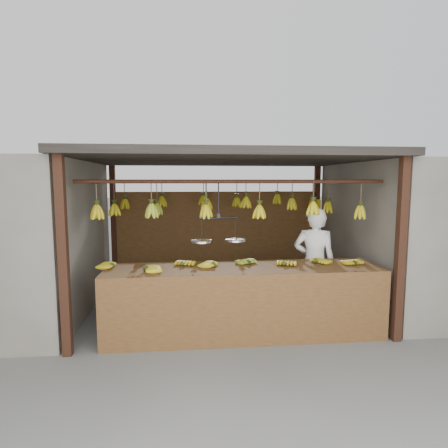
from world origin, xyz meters
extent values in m
plane|color=#5B5B57|center=(0.00, 0.00, 0.00)|extent=(80.00, 80.00, 0.00)
cube|color=black|center=(-2.00, -1.50, 1.15)|extent=(0.10, 0.10, 2.30)
cube|color=black|center=(2.00, -1.50, 1.15)|extent=(0.10, 0.10, 2.30)
cube|color=black|center=(-2.00, 1.50, 1.15)|extent=(0.10, 0.10, 2.30)
cube|color=black|center=(2.00, 1.50, 1.15)|extent=(0.10, 0.10, 2.30)
cube|color=black|center=(0.00, 0.00, 2.35)|extent=(4.30, 3.30, 0.10)
cylinder|color=black|center=(0.00, -1.00, 2.00)|extent=(4.00, 0.05, 0.05)
cylinder|color=black|center=(0.00, 0.00, 2.00)|extent=(4.00, 0.05, 0.05)
cylinder|color=black|center=(0.00, 1.00, 2.00)|extent=(4.00, 0.05, 0.05)
cube|color=brown|center=(0.00, 1.50, 0.90)|extent=(4.00, 0.06, 1.80)
cube|color=slate|center=(3.60, 0.00, 1.15)|extent=(3.00, 3.00, 2.30)
cube|color=brown|center=(0.11, -1.10, 0.86)|extent=(3.55, 0.79, 0.08)
cube|color=brown|center=(0.11, -1.49, 0.45)|extent=(3.55, 0.04, 0.90)
cube|color=black|center=(-1.56, -1.44, 0.41)|extent=(0.07, 0.07, 0.82)
cube|color=black|center=(1.79, -1.44, 0.41)|extent=(0.07, 0.07, 0.82)
cube|color=black|center=(-1.56, -0.76, 0.41)|extent=(0.07, 0.07, 0.82)
cube|color=black|center=(1.79, -0.76, 0.41)|extent=(0.07, 0.07, 0.82)
ellipsoid|color=gold|center=(-1.56, -0.97, 0.93)|extent=(0.27, 0.22, 0.06)
ellipsoid|color=gold|center=(-1.12, -1.24, 0.93)|extent=(0.26, 0.21, 0.06)
ellipsoid|color=gold|center=(-0.66, -1.00, 0.93)|extent=(0.25, 0.28, 0.06)
ellipsoid|color=gold|center=(-0.27, -1.07, 0.93)|extent=(0.30, 0.27, 0.06)
ellipsoid|color=#92A523|center=(0.21, -0.98, 0.93)|extent=(0.27, 0.30, 0.06)
ellipsoid|color=gold|center=(0.66, -1.14, 0.93)|extent=(0.26, 0.29, 0.06)
ellipsoid|color=gold|center=(1.12, -1.02, 0.93)|extent=(0.30, 0.28, 0.06)
ellipsoid|color=gold|center=(1.59, -1.18, 0.93)|extent=(0.22, 0.27, 0.06)
ellipsoid|color=gold|center=(-1.73, -0.98, 1.62)|extent=(0.16, 0.16, 0.28)
ellipsoid|color=#92A523|center=(-1.06, -0.99, 1.63)|extent=(0.16, 0.16, 0.28)
ellipsoid|color=gold|center=(-0.36, -0.96, 1.61)|extent=(0.16, 0.16, 0.28)
ellipsoid|color=gold|center=(0.34, -0.96, 1.60)|extent=(0.16, 0.16, 0.28)
ellipsoid|color=gold|center=(1.04, -1.03, 1.65)|extent=(0.16, 0.16, 0.28)
ellipsoid|color=gold|center=(1.73, -0.96, 1.58)|extent=(0.16, 0.16, 0.28)
ellipsoid|color=gold|center=(-1.69, -0.04, 1.58)|extent=(0.16, 0.16, 0.28)
ellipsoid|color=#92A523|center=(-1.06, 0.04, 1.58)|extent=(0.16, 0.16, 0.28)
ellipsoid|color=gold|center=(-0.31, -0.03, 1.66)|extent=(0.16, 0.16, 0.28)
ellipsoid|color=gold|center=(0.32, 0.03, 1.67)|extent=(0.16, 0.16, 0.28)
ellipsoid|color=gold|center=(1.05, -0.03, 1.64)|extent=(0.16, 0.16, 0.28)
ellipsoid|color=gold|center=(1.65, 0.01, 1.58)|extent=(0.16, 0.16, 0.28)
ellipsoid|color=gold|center=(-1.71, 1.05, 1.59)|extent=(0.16, 0.16, 0.28)
ellipsoid|color=gold|center=(-1.05, 0.99, 1.64)|extent=(0.16, 0.16, 0.28)
ellipsoid|color=gold|center=(-0.30, 0.99, 1.66)|extent=(0.16, 0.16, 0.28)
ellipsoid|color=gold|center=(0.30, 0.98, 1.63)|extent=(0.16, 0.16, 0.28)
ellipsoid|color=gold|center=(1.05, 0.96, 1.67)|extent=(0.16, 0.16, 0.28)
ellipsoid|color=gold|center=(1.75, 1.02, 1.58)|extent=(0.16, 0.16, 0.28)
cylinder|color=black|center=(-0.20, -1.00, 1.76)|extent=(0.02, 0.02, 0.47)
cylinder|color=black|center=(-0.20, -1.00, 1.53)|extent=(0.49, 0.08, 0.02)
cylinder|color=silver|center=(-0.43, -1.03, 1.23)|extent=(0.26, 0.26, 0.02)
cylinder|color=silver|center=(0.02, -0.97, 1.23)|extent=(0.26, 0.26, 0.02)
imported|color=white|center=(1.23, -0.60, 0.82)|extent=(0.69, 0.57, 1.63)
cube|color=yellow|center=(1.94, 1.35, 1.48)|extent=(0.08, 0.26, 0.34)
cube|color=red|center=(1.94, 1.35, 1.16)|extent=(0.08, 0.26, 0.34)
cube|color=#1426BF|center=(1.94, 1.35, 0.88)|extent=(0.08, 0.26, 0.34)
cube|color=#199926|center=(1.94, 1.35, 0.57)|extent=(0.08, 0.26, 0.34)
camera|label=1|loc=(-0.62, -5.79, 2.01)|focal=30.00mm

